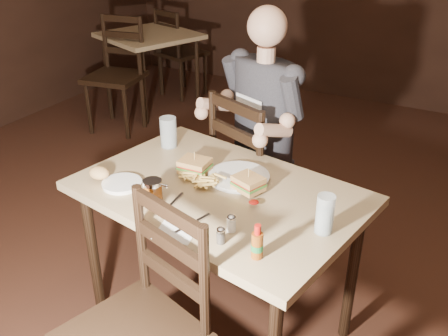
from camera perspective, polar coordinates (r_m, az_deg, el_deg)
The scene contains 23 objects.
room_shell at distance 1.97m, azimuth -0.19°, elevation 14.62°, with size 7.00×7.00×7.00m.
main_table at distance 2.19m, azimuth -0.63°, elevation -4.28°, with size 1.32×1.00×0.77m.
bg_table at distance 4.99m, azimuth -8.49°, elevation 13.95°, with size 1.03×1.03×0.77m.
chair_far at distance 2.82m, azimuth 4.42°, elevation -0.94°, with size 0.46×0.50×1.00m, color black, non-canonical shape.
bg_chair_far at distance 5.48m, azimuth -4.85°, elevation 13.01°, with size 0.42×0.47×0.92m, color black, non-canonical shape.
bg_chair_near at distance 4.63m, azimuth -12.41°, elevation 10.17°, with size 0.46×0.50×1.00m, color black, non-canonical shape.
diner at distance 2.59m, azimuth 4.04°, elevation 7.96°, with size 0.53×0.42×0.92m, color #34343A, non-canonical shape.
dinner_plate at distance 2.22m, azimuth 1.69°, elevation -1.09°, with size 0.27×0.27×0.02m, color white.
sandwich_left at distance 2.23m, azimuth -3.37°, elevation 0.81°, with size 0.13×0.11×0.11m, color tan, non-canonical shape.
sandwich_right at distance 2.09m, azimuth 2.81°, elevation -1.24°, with size 0.12×0.10×0.10m, color tan, non-canonical shape.
fries_pile at distance 2.17m, azimuth -2.68°, elevation -1.04°, with size 0.23×0.17×0.04m, color #DCB659, non-canonical shape.
ketchup_dollop at distance 2.02m, azimuth 3.42°, elevation -3.91°, with size 0.04×0.04×0.01m, color maroon.
glass_left at distance 2.51m, azimuth -6.37°, elevation 4.09°, with size 0.08×0.08×0.15m, color silver.
glass_right at distance 1.87m, azimuth 11.46°, elevation -5.20°, with size 0.07×0.07×0.15m, color silver.
hot_sauce at distance 1.72m, azimuth 3.83°, elevation -8.37°, with size 0.04×0.04×0.13m, color brown, non-canonical shape.
salt_shaker at distance 1.87m, azimuth 0.84°, elevation -6.36°, with size 0.04×0.04×0.06m, color white, non-canonical shape.
pepper_shaker at distance 1.81m, azimuth -0.37°, elevation -7.73°, with size 0.03×0.03×0.06m, color #38332D, non-canonical shape.
syrup_dispenser at distance 2.05m, azimuth -8.12°, elevation -2.67°, with size 0.08×0.08×0.10m, color brown, non-canonical shape.
napkin at distance 1.88m, azimuth -5.51°, elevation -7.27°, with size 0.14×0.13×0.00m, color white.
knife at distance 2.04m, azimuth -6.00°, elevation -4.12°, with size 0.01×0.19×0.00m, color silver.
fork at distance 1.92m, azimuth -3.58°, elevation -6.31°, with size 0.01×0.18×0.01m, color silver.
side_plate at distance 2.21m, azimuth -11.57°, elevation -1.85°, with size 0.17×0.17×0.01m, color white.
bread_roll at distance 2.26m, azimuth -14.08°, elevation -0.55°, with size 0.09×0.08×0.06m, color tan.
Camera 1 is at (0.93, -1.68, 1.85)m, focal length 40.00 mm.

